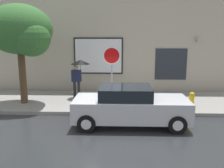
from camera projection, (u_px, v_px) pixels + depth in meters
ground_plane at (114, 124)px, 9.01m from camera, size 60.00×60.00×0.00m
sidewalk at (115, 101)px, 11.94m from camera, size 20.00×4.00×0.15m
building_facade at (116, 33)px, 13.72m from camera, size 20.00×0.67×7.00m
parked_car at (130, 106)px, 8.87m from camera, size 4.19×1.85×1.46m
fire_hydrant at (192, 100)px, 10.47m from camera, size 0.30×0.44×0.73m
pedestrian_with_umbrella at (79, 68)px, 12.15m from camera, size 0.98×0.98×1.95m
street_tree at (22, 32)px, 10.71m from camera, size 3.00×2.55×4.55m
stop_sign at (112, 65)px, 10.36m from camera, size 0.76×0.10×2.68m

